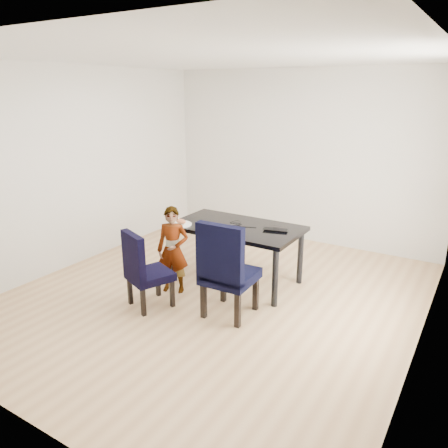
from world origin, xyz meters
The scene contains 14 objects.
floor centered at (0.00, 0.00, -0.01)m, with size 4.50×5.00×0.01m, color tan.
ceiling centered at (0.00, 0.00, 2.71)m, with size 4.50×5.00×0.01m, color white.
wall_back centered at (0.00, 2.50, 1.35)m, with size 4.50×0.01×2.70m, color silver.
wall_front centered at (0.00, -2.50, 1.35)m, with size 4.50×0.01×2.70m, color silver.
wall_left centered at (-2.25, 0.00, 1.35)m, with size 0.01×5.00×2.70m, color white.
wall_right centered at (2.25, 0.00, 1.35)m, with size 0.01×5.00×2.70m, color silver.
dining_table centered at (0.00, 0.50, 0.38)m, with size 1.60×0.90×0.75m, color black.
chair_left centered at (-0.49, -0.59, 0.45)m, with size 0.43×0.45×0.90m, color black.
chair_right centered at (0.37, -0.28, 0.55)m, with size 0.52×0.55×1.09m, color black.
child centered at (-0.51, -0.15, 0.53)m, with size 0.39×0.26×1.06m, color orange.
plate centered at (-0.62, 0.15, 0.76)m, with size 0.30×0.30×0.02m, color white.
sandwich centered at (-0.61, 0.16, 0.80)m, with size 0.15×0.07×0.06m, color #C26E45.
laptop centered at (0.49, 0.61, 0.76)m, with size 0.29×0.19×0.02m, color black.
cable_tangle centered at (-0.02, 0.49, 0.75)m, with size 0.13×0.13×0.01m, color black.
Camera 1 is at (2.60, -4.01, 2.39)m, focal length 35.00 mm.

